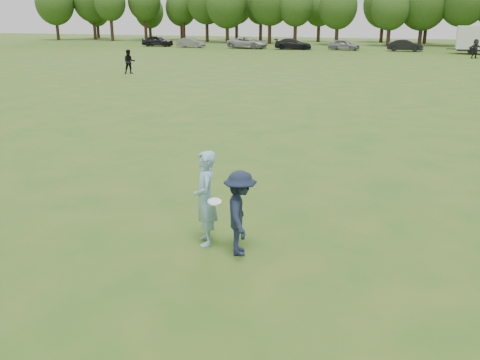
{
  "coord_description": "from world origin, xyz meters",
  "views": [
    {
      "loc": [
        4.01,
        -8.39,
        4.36
      ],
      "look_at": [
        0.62,
        1.06,
        1.1
      ],
      "focal_mm": 38.0,
      "sensor_mm": 36.0,
      "label": 1
    }
  ],
  "objects": [
    {
      "name": "defender",
      "position": [
        1.02,
        -0.04,
        0.82
      ],
      "size": [
        0.96,
        1.22,
        1.65
      ],
      "primitive_type": "imported",
      "rotation": [
        0.0,
        0.0,
        1.94
      ],
      "color": "#182136",
      "rests_on": "ground"
    },
    {
      "name": "ground",
      "position": [
        0.0,
        0.0,
        0.0
      ],
      "size": [
        200.0,
        200.0,
        0.0
      ],
      "primitive_type": "plane",
      "color": "#2B5818",
      "rests_on": "ground"
    },
    {
      "name": "car_d",
      "position": [
        -12.96,
        60.07,
        0.71
      ],
      "size": [
        5.15,
        2.65,
        1.43
      ],
      "primitive_type": "imported",
      "rotation": [
        0.0,
        0.0,
        1.71
      ],
      "color": "black",
      "rests_on": "ground"
    },
    {
      "name": "thrower",
      "position": [
        0.22,
        0.17,
        0.95
      ],
      "size": [
        0.72,
        0.83,
        1.9
      ],
      "primitive_type": "imported",
      "rotation": [
        0.0,
        0.0,
        -1.09
      ],
      "color": "#83B1CA",
      "rests_on": "ground"
    },
    {
      "name": "car_e",
      "position": [
        -6.29,
        60.89,
        0.69
      ],
      "size": [
        4.24,
        2.13,
        1.39
      ],
      "primitive_type": "imported",
      "rotation": [
        0.0,
        0.0,
        1.45
      ],
      "color": "gray",
      "rests_on": "ground"
    },
    {
      "name": "car_c",
      "position": [
        -19.39,
        60.05,
        0.78
      ],
      "size": [
        5.88,
        3.27,
        1.55
      ],
      "primitive_type": "imported",
      "rotation": [
        0.0,
        0.0,
        1.44
      ],
      "color": "#A0A1A4",
      "rests_on": "ground"
    },
    {
      "name": "car_a",
      "position": [
        -33.43,
        60.22,
        0.78
      ],
      "size": [
        4.68,
        2.16,
        1.55
      ],
      "primitive_type": "imported",
      "rotation": [
        0.0,
        0.0,
        1.64
      ],
      "color": "black",
      "rests_on": "ground"
    },
    {
      "name": "car_f",
      "position": [
        1.37,
        61.18,
        0.72
      ],
      "size": [
        4.42,
        1.68,
        1.44
      ],
      "primitive_type": "imported",
      "rotation": [
        0.0,
        0.0,
        1.53
      ],
      "color": "black",
      "rests_on": "ground"
    },
    {
      "name": "disc_in_play",
      "position": [
        0.54,
        -0.11,
        1.02
      ],
      "size": [
        0.31,
        0.31,
        0.09
      ],
      "color": "white",
      "rests_on": "ground"
    },
    {
      "name": "player_far_d",
      "position": [
        8.82,
        52.1,
        1.01
      ],
      "size": [
        1.9,
        1.49,
        2.01
      ],
      "primitive_type": "imported",
      "rotation": [
        0.0,
        0.0,
        0.55
      ],
      "color": "black",
      "rests_on": "ground"
    },
    {
      "name": "car_b",
      "position": [
        -27.7,
        59.39,
        0.67
      ],
      "size": [
        4.16,
        1.67,
        1.34
      ],
      "primitive_type": "imported",
      "rotation": [
        0.0,
        0.0,
        1.51
      ],
      "color": "slate",
      "rests_on": "ground"
    },
    {
      "name": "player_far_a",
      "position": [
        -17.76,
        26.78,
        0.92
      ],
      "size": [
        1.14,
        1.09,
        1.85
      ],
      "primitive_type": "imported",
      "rotation": [
        0.0,
        0.0,
        0.63
      ],
      "color": "black",
      "rests_on": "ground"
    },
    {
      "name": "treeline",
      "position": [
        2.81,
        76.9,
        6.26
      ],
      "size": [
        130.35,
        18.39,
        11.74
      ],
      "color": "#332114",
      "rests_on": "ground"
    }
  ]
}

